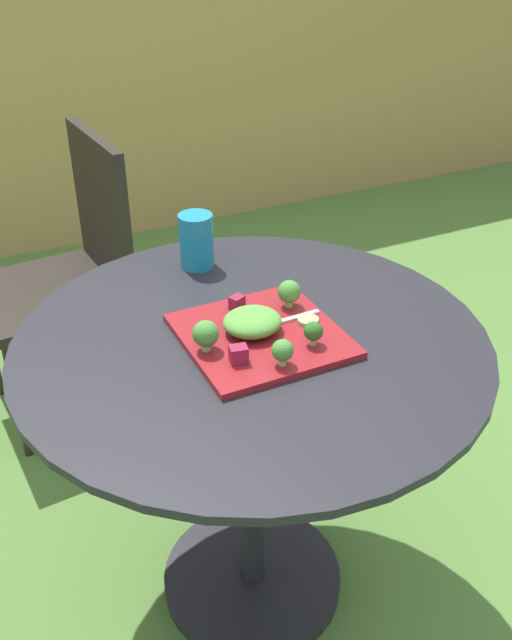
{
  "coord_description": "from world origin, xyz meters",
  "views": [
    {
      "loc": [
        -0.5,
        -1.04,
        1.48
      ],
      "look_at": [
        0.01,
        -0.01,
        0.78
      ],
      "focal_mm": 39.02,
      "sensor_mm": 36.0,
      "label": 1
    }
  ],
  "objects_px": {
    "patio_chair": "(73,260)",
    "salad_plate": "(261,336)",
    "fork": "(278,322)",
    "drinking_glass": "(197,244)"
  },
  "relations": [
    {
      "from": "salad_plate",
      "to": "drinking_glass",
      "type": "distance_m",
      "value": 0.35
    },
    {
      "from": "salad_plate",
      "to": "fork",
      "type": "distance_m",
      "value": 0.05
    },
    {
      "from": "drinking_glass",
      "to": "salad_plate",
      "type": "bearing_deg",
      "value": -90.94
    },
    {
      "from": "patio_chair",
      "to": "fork",
      "type": "xyz_separation_m",
      "value": [
        0.22,
        -0.93,
        0.23
      ]
    },
    {
      "from": "patio_chair",
      "to": "salad_plate",
      "type": "height_order",
      "value": "patio_chair"
    },
    {
      "from": "fork",
      "to": "patio_chair",
      "type": "bearing_deg",
      "value": 103.51
    },
    {
      "from": "patio_chair",
      "to": "drinking_glass",
      "type": "bearing_deg",
      "value": -73.16
    },
    {
      "from": "salad_plate",
      "to": "fork",
      "type": "relative_size",
      "value": 1.93
    },
    {
      "from": "patio_chair",
      "to": "salad_plate",
      "type": "bearing_deg",
      "value": -79.48
    },
    {
      "from": "salad_plate",
      "to": "drinking_glass",
      "type": "bearing_deg",
      "value": 89.06
    }
  ]
}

